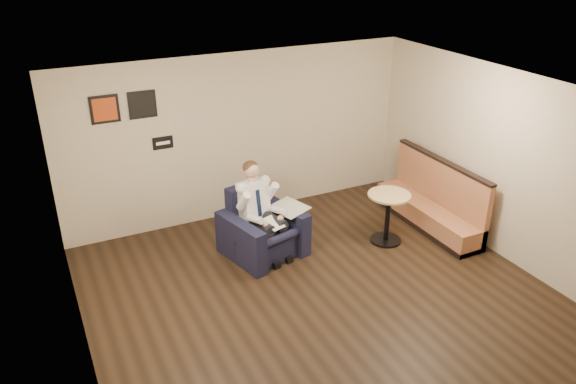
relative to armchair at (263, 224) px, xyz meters
name	(u,v)px	position (x,y,z in m)	size (l,w,h in m)	color
ground	(327,302)	(0.25, -1.54, -0.50)	(6.00, 6.00, 0.00)	black
wall_back	(240,136)	(0.25, 1.46, 0.90)	(6.00, 0.02, 2.80)	beige
wall_front	(518,362)	(0.25, -4.54, 0.90)	(6.00, 0.02, 2.80)	beige
wall_left	(76,268)	(-2.75, -1.54, 0.90)	(0.02, 6.00, 2.80)	beige
wall_right	(509,168)	(3.25, -1.54, 0.90)	(0.02, 6.00, 2.80)	beige
ceiling	(334,99)	(0.25, -1.54, 2.30)	(6.00, 6.00, 0.02)	white
seating_sign	(163,143)	(-1.05, 1.45, 1.00)	(0.32, 0.02, 0.20)	black
art_print_left	(105,109)	(-1.85, 1.45, 1.65)	(0.42, 0.03, 0.42)	#B53F16
art_print_right	(142,105)	(-1.30, 1.45, 1.65)	(0.42, 0.03, 0.42)	black
armchair	(263,224)	(0.00, 0.00, 0.00)	(1.04, 1.04, 1.01)	black
seated_man	(268,216)	(0.03, -0.13, 0.19)	(0.66, 0.99, 1.38)	white
lap_papers	(273,223)	(0.06, -0.23, 0.12)	(0.23, 0.33, 0.01)	white
newspaper	(289,208)	(0.44, 0.00, 0.18)	(0.44, 0.55, 0.01)	silver
side_table	(249,244)	(-0.22, 0.04, -0.31)	(0.48, 0.48, 0.39)	black
green_folder	(247,233)	(-0.25, 0.03, -0.11)	(0.39, 0.28, 0.01)	green
coffee_mug	(258,226)	(-0.04, 0.10, -0.07)	(0.07, 0.07, 0.08)	white
smartphone	(250,228)	(-0.15, 0.16, -0.11)	(0.12, 0.06, 0.01)	black
banquette	(430,195)	(2.84, -0.40, 0.06)	(0.53, 2.21, 1.13)	#9F603D
cafe_table	(387,218)	(1.91, -0.53, -0.09)	(0.67, 0.67, 0.83)	tan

